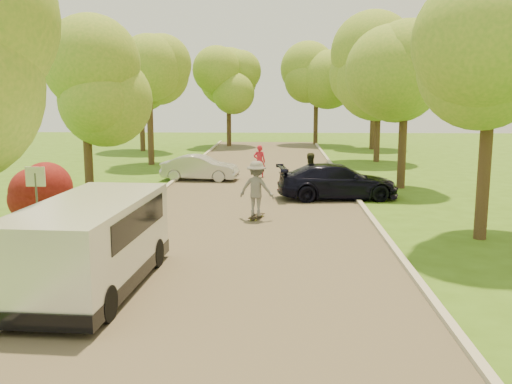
# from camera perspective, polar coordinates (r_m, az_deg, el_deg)

# --- Properties ---
(ground) EXTENTS (100.00, 100.00, 0.00)m
(ground) POSITION_cam_1_polar(r_m,az_deg,el_deg) (12.13, -2.27, -10.30)
(ground) COLOR #3C6117
(ground) RESTS_ON ground
(road) EXTENTS (8.00, 60.00, 0.01)m
(road) POSITION_cam_1_polar(r_m,az_deg,el_deg) (19.82, -0.47, -2.31)
(road) COLOR #4C4438
(road) RESTS_ON ground
(curb_left) EXTENTS (0.18, 60.00, 0.12)m
(curb_left) POSITION_cam_1_polar(r_m,az_deg,el_deg) (20.40, -11.92, -2.01)
(curb_left) COLOR #B2AD9E
(curb_left) RESTS_ON ground
(curb_right) EXTENTS (0.18, 60.00, 0.12)m
(curb_right) POSITION_cam_1_polar(r_m,az_deg,el_deg) (20.03, 11.19, -2.20)
(curb_right) COLOR #B2AD9E
(curb_right) RESTS_ON ground
(street_sign) EXTENTS (0.55, 0.06, 2.17)m
(street_sign) POSITION_cam_1_polar(r_m,az_deg,el_deg) (16.96, -21.13, 0.32)
(street_sign) COLOR #59595E
(street_sign) RESTS_ON ground
(red_shrub) EXTENTS (1.70, 1.70, 1.95)m
(red_shrub) POSITION_cam_1_polar(r_m,az_deg,el_deg) (18.59, -20.65, -0.33)
(red_shrub) COLOR #382619
(red_shrub) RESTS_ON ground
(tree_l_midb) EXTENTS (4.30, 4.20, 6.62)m
(tree_l_midb) POSITION_cam_1_polar(r_m,az_deg,el_deg) (24.60, -16.36, 10.41)
(tree_l_midb) COLOR #382619
(tree_l_midb) RESTS_ON ground
(tree_l_far) EXTENTS (4.92, 4.80, 7.79)m
(tree_l_far) POSITION_cam_1_polar(r_m,az_deg,el_deg) (34.17, -10.34, 11.86)
(tree_l_far) COLOR #382619
(tree_l_far) RESTS_ON ground
(tree_r_mida) EXTENTS (5.13, 5.00, 7.95)m
(tree_r_mida) POSITION_cam_1_polar(r_m,az_deg,el_deg) (17.51, 23.31, 13.52)
(tree_r_mida) COLOR #382619
(tree_r_mida) RESTS_ON ground
(tree_r_midb) EXTENTS (4.51, 4.40, 7.01)m
(tree_r_midb) POSITION_cam_1_polar(r_m,az_deg,el_deg) (25.99, 15.13, 11.06)
(tree_r_midb) COLOR #382619
(tree_r_midb) RESTS_ON ground
(tree_r_far) EXTENTS (5.33, 5.20, 8.34)m
(tree_r_far) POSITION_cam_1_polar(r_m,az_deg,el_deg) (35.95, 12.63, 12.25)
(tree_r_far) COLOR #382619
(tree_r_far) RESTS_ON ground
(tree_bg_a) EXTENTS (5.12, 5.00, 7.72)m
(tree_bg_a) POSITION_cam_1_polar(r_m,az_deg,el_deg) (42.49, -11.18, 11.20)
(tree_bg_a) COLOR #382619
(tree_bg_a) RESTS_ON ground
(tree_bg_b) EXTENTS (5.12, 5.00, 7.95)m
(tree_bg_b) POSITION_cam_1_polar(r_m,az_deg,el_deg) (43.99, 12.03, 11.41)
(tree_bg_b) COLOR #382619
(tree_bg_b) RESTS_ON ground
(tree_bg_c) EXTENTS (4.92, 4.80, 7.33)m
(tree_bg_c) POSITION_cam_1_polar(r_m,az_deg,el_deg) (45.51, -2.49, 10.90)
(tree_bg_c) COLOR #382619
(tree_bg_c) RESTS_ON ground
(tree_bg_d) EXTENTS (5.12, 5.00, 7.72)m
(tree_bg_d) POSITION_cam_1_polar(r_m,az_deg,el_deg) (47.48, 6.34, 11.16)
(tree_bg_d) COLOR #382619
(tree_bg_d) RESTS_ON ground
(minivan) EXTENTS (2.34, 5.31, 1.94)m
(minivan) POSITION_cam_1_polar(r_m,az_deg,el_deg) (12.71, -16.09, -4.92)
(minivan) COLOR silver
(minivan) RESTS_ON ground
(silver_sedan) EXTENTS (3.83, 1.70, 1.22)m
(silver_sedan) POSITION_cam_1_polar(r_m,az_deg,el_deg) (27.77, -5.63, 2.42)
(silver_sedan) COLOR #B7B6BB
(silver_sedan) RESTS_ON ground
(dark_sedan) EXTENTS (5.00, 2.47, 1.40)m
(dark_sedan) POSITION_cam_1_polar(r_m,az_deg,el_deg) (23.00, 8.15, 1.05)
(dark_sedan) COLOR black
(dark_sedan) RESTS_ON ground
(longboard) EXTENTS (0.54, 0.98, 0.11)m
(longboard) POSITION_cam_1_polar(r_m,az_deg,el_deg) (19.17, 0.06, -2.42)
(longboard) COLOR black
(longboard) RESTS_ON ground
(skateboarder) EXTENTS (1.35, 1.02, 1.85)m
(skateboarder) POSITION_cam_1_polar(r_m,az_deg,el_deg) (18.99, 0.06, 0.35)
(skateboarder) COLOR slate
(skateboarder) RESTS_ON longboard
(person_striped) EXTENTS (0.60, 0.39, 1.63)m
(person_striped) POSITION_cam_1_polar(r_m,az_deg,el_deg) (28.55, 0.35, 3.09)
(person_striped) COLOR red
(person_striped) RESTS_ON ground
(person_olive) EXTENTS (0.98, 0.84, 1.75)m
(person_olive) POSITION_cam_1_polar(r_m,az_deg,el_deg) (23.82, 5.36, 1.83)
(person_olive) COLOR #2F311D
(person_olive) RESTS_ON ground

